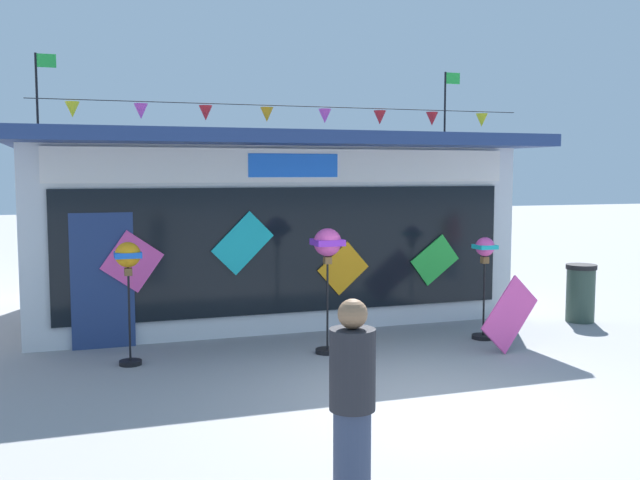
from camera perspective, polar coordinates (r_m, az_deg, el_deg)
name	(u,v)px	position (r m, az deg, el deg)	size (l,w,h in m)	color
ground_plane	(430,401)	(8.57, 8.60, -12.32)	(80.00, 80.00, 0.00)	gray
kite_shop_building	(261,224)	(13.49, -4.61, 1.27)	(8.50, 5.14, 4.56)	silver
wind_spinner_far_left	(128,267)	(10.03, -14.76, -2.06)	(0.35, 0.35, 1.66)	black
wind_spinner_left	(328,253)	(10.32, 0.59, -0.98)	(0.41, 0.41, 1.80)	black
wind_spinner_center_left	(485,265)	(11.53, 12.74, -1.92)	(0.35, 0.35, 1.59)	black
person_near_camera	(352,410)	(5.48, 2.53, -13.13)	(0.34, 0.34, 1.68)	#333D56
trash_bin	(581,293)	(13.41, 19.69, -3.90)	(0.52, 0.52, 1.00)	#2D4238
display_kite_on_ground	(510,314)	(10.90, 14.61, -5.63)	(0.56, 0.03, 1.01)	#EA4CA3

